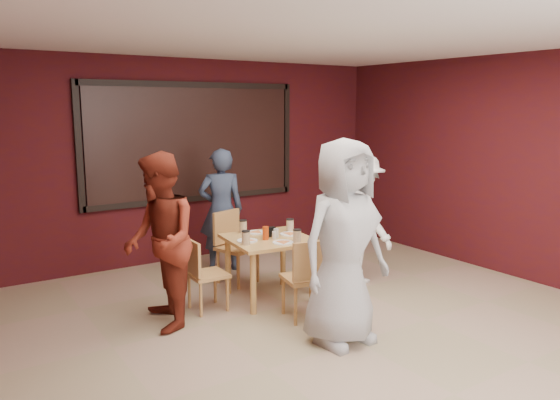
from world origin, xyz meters
TOP-DOWN VIEW (x-y plane):
  - floor at (0.00, 0.00)m, footprint 7.00×7.00m
  - window_blinds at (0.00, 3.45)m, footprint 3.00×0.02m
  - dining_table at (-0.05, 1.43)m, footprint 0.99×0.99m
  - chair_front at (-0.07, 0.68)m, footprint 0.49×0.49m
  - chair_back at (-0.09, 2.18)m, footprint 0.53×0.53m
  - chair_left at (-0.85, 1.49)m, footprint 0.39×0.39m
  - chair_right at (0.72, 1.44)m, footprint 0.50×0.50m
  - diner_front at (-0.10, 0.09)m, footprint 0.94×0.63m
  - diner_back at (0.02, 2.71)m, footprint 0.69×0.58m
  - diner_left at (-1.36, 1.32)m, footprint 0.82×0.96m
  - diner_right at (1.21, 1.35)m, footprint 0.60×1.03m

SIDE VIEW (x-z plane):
  - floor at x=0.00m, z-range 0.00..0.00m
  - chair_left at x=-0.85m, z-range 0.05..0.84m
  - chair_front at x=-0.07m, z-range 0.06..0.90m
  - chair_back at x=-0.09m, z-range 0.06..0.94m
  - chair_right at x=0.72m, z-range 0.06..1.02m
  - dining_table at x=-0.05m, z-range 0.20..1.05m
  - diner_right at x=1.21m, z-range 0.00..1.60m
  - diner_back at x=0.02m, z-range 0.00..1.61m
  - diner_left at x=-1.36m, z-range 0.00..1.73m
  - diner_front at x=-0.10m, z-range 0.00..1.88m
  - window_blinds at x=0.00m, z-range 0.90..2.40m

